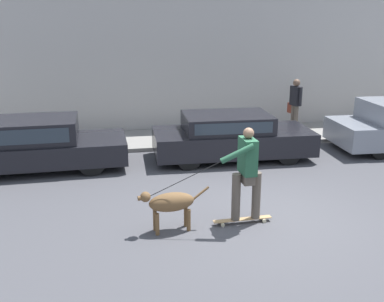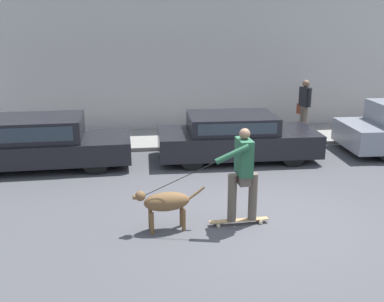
{
  "view_description": "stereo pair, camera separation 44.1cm",
  "coord_description": "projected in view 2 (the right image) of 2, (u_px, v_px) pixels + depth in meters",
  "views": [
    {
      "loc": [
        -2.62,
        -7.28,
        3.61
      ],
      "look_at": [
        -1.04,
        1.45,
        0.95
      ],
      "focal_mm": 42.0,
      "sensor_mm": 36.0,
      "label": 1
    },
    {
      "loc": [
        -2.19,
        -7.35,
        3.61
      ],
      "look_at": [
        -1.04,
        1.45,
        0.95
      ],
      "focal_mm": 42.0,
      "sensor_mm": 36.0,
      "label": 2
    }
  ],
  "objects": [
    {
      "name": "parked_car_1",
      "position": [
        236.0,
        137.0,
        11.71
      ],
      "size": [
        4.16,
        1.81,
        1.2
      ],
      "rotation": [
        0.0,
        0.0,
        -0.02
      ],
      "color": "black",
      "rests_on": "ground_plane"
    },
    {
      "name": "parked_car_0",
      "position": [
        36.0,
        143.0,
        11.07
      ],
      "size": [
        4.53,
        1.84,
        1.27
      ],
      "rotation": [
        0.0,
        0.0,
        0.03
      ],
      "color": "black",
      "rests_on": "ground_plane"
    },
    {
      "name": "ground_plane",
      "position": [
        258.0,
        220.0,
        8.29
      ],
      "size": [
        36.0,
        36.0,
        0.0
      ],
      "primitive_type": "plane",
      "color": "#47474C"
    },
    {
      "name": "sidewalk_curb",
      "position": [
        207.0,
        137.0,
        13.78
      ],
      "size": [
        30.0,
        2.16,
        0.11
      ],
      "color": "gray",
      "rests_on": "ground_plane"
    },
    {
      "name": "back_wall",
      "position": [
        201.0,
        65.0,
        14.37
      ],
      "size": [
        32.0,
        0.3,
        4.27
      ],
      "color": "#B2ADA8",
      "rests_on": "ground_plane"
    },
    {
      "name": "dog",
      "position": [
        165.0,
        203.0,
        7.77
      ],
      "size": [
        1.27,
        0.42,
        0.78
      ],
      "rotation": [
        0.0,
        0.0,
        3.26
      ],
      "color": "brown",
      "rests_on": "ground_plane"
    },
    {
      "name": "skateboarder",
      "position": [
        243.0,
        171.0,
        7.86
      ],
      "size": [
        2.31,
        0.65,
        1.79
      ],
      "rotation": [
        0.0,
        0.0,
        3.18
      ],
      "color": "beige",
      "rests_on": "ground_plane"
    },
    {
      "name": "pedestrian_with_bag",
      "position": [
        304.0,
        103.0,
        13.99
      ],
      "size": [
        0.27,
        0.65,
        1.65
      ],
      "rotation": [
        0.0,
        0.0,
        0.2
      ],
      "color": "brown",
      "rests_on": "sidewalk_curb"
    }
  ]
}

